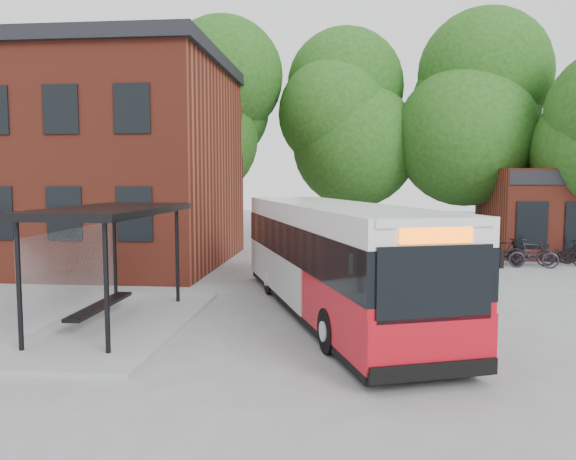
# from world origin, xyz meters

# --- Properties ---
(ground) EXTENTS (100.00, 100.00, 0.00)m
(ground) POSITION_xyz_m (0.00, 0.00, 0.00)
(ground) COLOR gray
(station_building) EXTENTS (18.40, 10.40, 8.50)m
(station_building) POSITION_xyz_m (-13.00, 9.00, 4.25)
(station_building) COLOR maroon
(station_building) RESTS_ON ground
(bus_shelter) EXTENTS (3.60, 7.00, 2.90)m
(bus_shelter) POSITION_xyz_m (-4.50, -1.00, 1.45)
(bus_shelter) COLOR black
(bus_shelter) RESTS_ON ground
(bike_rail) EXTENTS (5.20, 0.10, 0.38)m
(bike_rail) POSITION_xyz_m (9.28, 10.00, 0.19)
(bike_rail) COLOR black
(bike_rail) RESTS_ON ground
(tree_0) EXTENTS (7.92, 7.92, 11.00)m
(tree_0) POSITION_xyz_m (-6.00, 16.00, 5.50)
(tree_0) COLOR #1B4512
(tree_0) RESTS_ON ground
(tree_1) EXTENTS (7.92, 7.92, 10.40)m
(tree_1) POSITION_xyz_m (1.00, 17.00, 5.20)
(tree_1) COLOR #1B4512
(tree_1) RESTS_ON ground
(tree_2) EXTENTS (7.92, 7.92, 11.00)m
(tree_2) POSITION_xyz_m (8.00, 16.00, 5.50)
(tree_2) COLOR #1B4512
(tree_2) RESTS_ON ground
(city_bus) EXTENTS (5.97, 11.58, 2.90)m
(city_bus) POSITION_xyz_m (0.68, 0.84, 1.45)
(city_bus) COLOR #B20D18
(city_bus) RESTS_ON ground
(bicycle_0) EXTENTS (1.79, 1.11, 0.89)m
(bicycle_0) POSITION_xyz_m (7.50, 9.49, 0.44)
(bicycle_0) COLOR black
(bicycle_0) RESTS_ON ground
(bicycle_1) EXTENTS (1.92, 0.97, 1.11)m
(bicycle_1) POSITION_xyz_m (7.67, 10.14, 0.56)
(bicycle_1) COLOR black
(bicycle_1) RESTS_ON ground
(bicycle_2) EXTENTS (1.95, 0.83, 1.00)m
(bicycle_2) POSITION_xyz_m (8.54, 9.23, 0.50)
(bicycle_2) COLOR #23222B
(bicycle_2) RESTS_ON ground
(bicycle_3) EXTENTS (1.89, 1.11, 1.09)m
(bicycle_3) POSITION_xyz_m (8.61, 9.82, 0.55)
(bicycle_3) COLOR black
(bicycle_3) RESTS_ON ground
(bicycle_4) EXTENTS (1.89, 1.12, 0.94)m
(bicycle_4) POSITION_xyz_m (9.96, 9.91, 0.47)
(bicycle_4) COLOR black
(bicycle_4) RESTS_ON ground
(bicycle_6) EXTENTS (1.58, 0.76, 0.80)m
(bicycle_6) POSITION_xyz_m (10.70, 10.92, 0.40)
(bicycle_6) COLOR black
(bicycle_6) RESTS_ON ground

